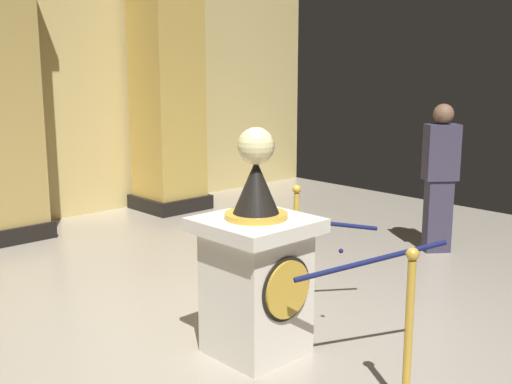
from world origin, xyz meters
TOP-DOWN VIEW (x-y plane):
  - ground_plane at (0.00, 0.00)m, footprint 11.13×11.13m
  - pedestal_clock at (-0.02, -0.17)m, footprint 0.74×0.74m
  - stanchion_near at (0.08, -1.38)m, footprint 0.24×0.24m
  - stanchion_far at (1.13, 0.52)m, footprint 0.24×0.24m
  - velvet_rope at (0.61, -0.43)m, footprint 1.50×1.51m
  - column_right at (2.32, 4.15)m, footprint 0.94×0.94m
  - column_centre_rear at (0.00, 4.15)m, footprint 0.76×0.76m
  - bystander_guest at (3.22, 0.30)m, footprint 0.42×0.39m

SIDE VIEW (x-z plane):
  - ground_plane at x=0.00m, z-range 0.00..0.00m
  - stanchion_far at x=1.13m, z-range -0.15..0.85m
  - stanchion_near at x=0.08m, z-range -0.16..0.88m
  - pedestal_clock at x=-0.02m, z-range -0.19..1.47m
  - velvet_rope at x=0.61m, z-range 0.68..0.90m
  - bystander_guest at x=3.22m, z-range 0.05..1.71m
  - column_centre_rear at x=0.00m, z-range -0.01..3.80m
  - column_right at x=2.32m, z-range -0.01..3.80m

